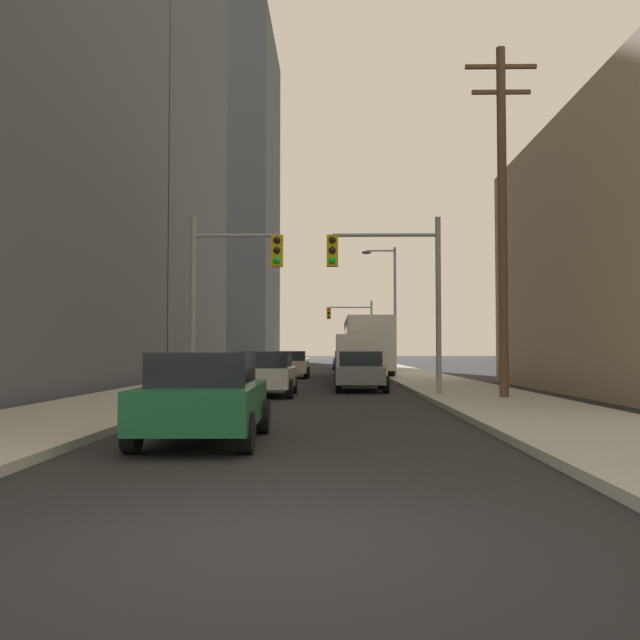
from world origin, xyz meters
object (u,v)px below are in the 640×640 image
Objects in this scene: sedan_beige at (292,364)px; sedan_blue at (345,360)px; traffic_signal_near_left at (231,277)px; traffic_signal_far_right at (352,322)px; cargo_van_white at (358,356)px; traffic_signal_near_right at (390,276)px; sedan_grey at (361,371)px; sedan_green at (204,397)px; sedan_silver at (267,373)px; city_bus at (367,344)px.

sedan_blue is at bearing 79.57° from sedan_beige.
traffic_signal_near_left reaches higher than sedan_blue.
sedan_blue is 35.26m from traffic_signal_near_left.
traffic_signal_near_left is 1.00× the size of traffic_signal_far_right.
traffic_signal_far_right is at bearing 88.90° from cargo_van_white.
traffic_signal_far_right is at bearing 90.19° from traffic_signal_near_right.
sedan_grey is at bearing 39.93° from traffic_signal_near_left.
traffic_signal_near_right is (0.82, -3.73, 3.27)m from sedan_grey.
sedan_silver is at bearing 90.35° from sedan_green.
cargo_van_white is 10.07m from traffic_signal_near_right.
sedan_silver is 1.00× the size of sedan_blue.
sedan_green is at bearing -109.25° from traffic_signal_near_right.
city_bus is 18.73m from sedan_silver.
traffic_signal_near_left is (-1.08, -16.75, 3.24)m from sedan_beige.
cargo_van_white is at bearing -63.93° from sedan_beige.
traffic_signal_far_right is (-0.29, 21.11, 2.13)m from city_bus.
sedan_silver is at bearing 31.19° from traffic_signal_near_left.
sedan_green is 12.35m from sedan_silver.
sedan_beige is 23.81m from traffic_signal_far_right.
cargo_van_white is 1.22× the size of sedan_grey.
traffic_signal_far_right is (0.73, 5.14, 3.29)m from sedan_blue.
sedan_blue is 0.70× the size of traffic_signal_near_left.
traffic_signal_near_right is at bearing -9.28° from sedan_silver.
sedan_beige is 17.10m from traffic_signal_near_left.
cargo_van_white is at bearing 81.05° from sedan_green.
cargo_van_white is 1.24× the size of sedan_beige.
sedan_silver is 0.71× the size of traffic_signal_near_left.
sedan_grey is (-0.10, -5.93, -0.52)m from cargo_van_white.
traffic_signal_near_right is (5.27, 0.00, 0.03)m from traffic_signal_near_left.
cargo_van_white is 1.23× the size of sedan_silver.
sedan_silver is (-3.43, -8.98, -0.52)m from cargo_van_white.
sedan_blue is 35.00m from traffic_signal_near_right.
sedan_grey is 6.65m from traffic_signal_near_left.
traffic_signal_near_left and traffic_signal_far_right have the same top height.
sedan_grey is at bearing -75.49° from sedan_beige.
sedan_green is 12.17m from traffic_signal_near_left.
traffic_signal_near_left is at bearing -180.00° from traffic_signal_near_right.
sedan_beige is at bearing 104.51° from sedan_grey.
traffic_signal_near_right reaches higher than sedan_grey.
sedan_grey and sedan_beige have the same top height.
city_bus is 1.92× the size of traffic_signal_near_right.
sedan_silver is 0.71× the size of traffic_signal_far_right.
traffic_signal_near_left is at bearing -93.70° from sedan_beige.
city_bus is 2.71× the size of sedan_green.
cargo_van_white is 1.23× the size of sedan_green.
traffic_signal_far_right is (3.94, 51.65, 3.29)m from sedan_green.
sedan_silver is 1.01× the size of sedan_beige.
city_bus reaches higher than cargo_van_white.
sedan_silver is (-0.08, 12.35, 0.00)m from sedan_green.
traffic_signal_near_right is at bearing -75.96° from sedan_beige.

